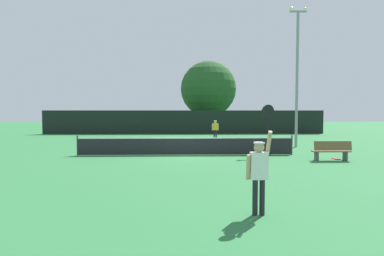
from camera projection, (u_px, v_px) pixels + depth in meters
ground_plane at (186, 155)px, 16.86m from camera, size 120.00×120.00×0.00m
tennis_net at (186, 146)px, 16.83m from camera, size 11.72×0.08×1.07m
perimeter_fence at (185, 122)px, 33.52m from camera, size 30.36×0.12×2.54m
player_serving at (259, 167)px, 6.96m from camera, size 0.67×0.39×2.50m
player_receiving at (215, 128)px, 26.39m from camera, size 0.57×0.24×1.65m
tennis_ball at (239, 155)px, 16.62m from camera, size 0.07×0.07×0.07m
spare_racket at (335, 159)px, 15.45m from camera, size 0.28×0.52×0.04m
courtside_bench at (331, 151)px, 14.87m from camera, size 1.80×0.44×0.95m
light_pole at (297, 69)px, 20.49m from camera, size 1.18×0.28×9.19m
large_tree at (208, 89)px, 39.19m from camera, size 6.99×6.99×8.77m
parked_car_near at (120, 125)px, 38.37m from camera, size 2.08×4.28×1.69m
parked_car_mid at (196, 124)px, 40.75m from camera, size 1.94×4.22×1.69m
parked_car_far at (235, 124)px, 40.74m from camera, size 2.24×4.34×1.69m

